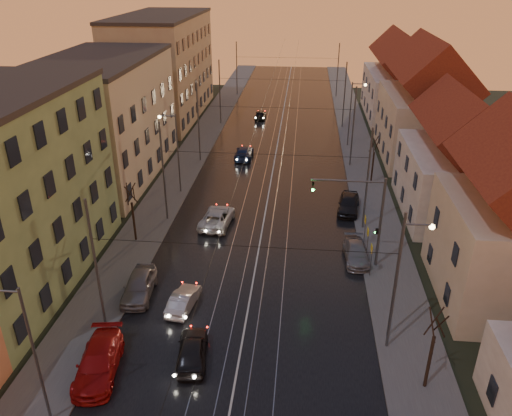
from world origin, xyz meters
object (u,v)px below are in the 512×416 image
(street_lamp_1, at_px, (403,270))
(parked_right_2, at_px, (349,203))
(parked_right_1, at_px, (356,253))
(traffic_light_mast, at_px, (368,211))
(street_lamp_3, at_px, (353,108))
(driving_car_2, at_px, (217,217))
(driving_car_0, at_px, (192,350))
(driving_car_3, at_px, (244,153))
(driving_car_4, at_px, (261,115))
(street_lamp_2, at_px, (174,146))
(parked_left_2, at_px, (99,362))
(street_lamp_0, at_px, (26,344))
(driving_car_1, at_px, (183,300))
(parked_left_3, at_px, (139,285))

(street_lamp_1, xyz_separation_m, parked_right_2, (-1.50, 17.33, -4.10))
(parked_right_1, bearing_deg, traffic_light_mast, -65.02)
(street_lamp_1, distance_m, parked_right_2, 17.87)
(street_lamp_3, height_order, driving_car_2, street_lamp_3)
(driving_car_0, height_order, parked_right_2, parked_right_2)
(street_lamp_1, bearing_deg, driving_car_3, 112.75)
(traffic_light_mast, xyz_separation_m, parked_right_1, (-0.39, 0.77, -3.96))
(driving_car_3, relative_size, driving_car_4, 1.25)
(street_lamp_2, xyz_separation_m, parked_left_2, (1.50, -24.59, -4.14))
(street_lamp_0, xyz_separation_m, driving_car_0, (6.44, 4.91, -4.18))
(street_lamp_0, distance_m, driving_car_4, 55.76)
(street_lamp_1, height_order, street_lamp_2, same)
(parked_right_2, bearing_deg, driving_car_4, 117.31)
(street_lamp_2, bearing_deg, driving_car_1, -75.24)
(street_lamp_3, relative_size, parked_right_1, 1.83)
(parked_left_3, bearing_deg, parked_left_2, -94.38)
(street_lamp_2, relative_size, driving_car_3, 1.67)
(driving_car_1, height_order, parked_left_3, parked_left_3)
(street_lamp_1, bearing_deg, driving_car_1, 173.08)
(street_lamp_0, distance_m, driving_car_2, 22.54)
(street_lamp_1, relative_size, driving_car_1, 2.13)
(parked_left_3, xyz_separation_m, parked_right_1, (15.20, 6.02, -0.15))
(street_lamp_0, height_order, parked_right_1, street_lamp_0)
(parked_right_1, bearing_deg, street_lamp_1, -82.49)
(traffic_light_mast, bearing_deg, street_lamp_2, 144.93)
(traffic_light_mast, height_order, driving_car_0, traffic_light_mast)
(driving_car_1, bearing_deg, street_lamp_0, 70.71)
(driving_car_0, xyz_separation_m, parked_left_2, (-4.94, -1.50, 0.05))
(traffic_light_mast, distance_m, driving_car_3, 25.54)
(driving_car_4, bearing_deg, driving_car_3, 88.21)
(driving_car_4, xyz_separation_m, parked_left_3, (-4.42, -44.53, 0.14))
(street_lamp_0, distance_m, parked_left_2, 5.57)
(street_lamp_3, relative_size, driving_car_4, 2.09)
(street_lamp_3, bearing_deg, street_lamp_0, -112.48)
(driving_car_0, distance_m, parked_left_2, 5.16)
(street_lamp_1, distance_m, driving_car_2, 19.31)
(street_lamp_2, distance_m, parked_left_2, 24.98)
(driving_car_0, distance_m, parked_left_3, 7.65)
(driving_car_2, distance_m, parked_right_1, 12.55)
(street_lamp_1, bearing_deg, street_lamp_0, -156.28)
(street_lamp_2, bearing_deg, traffic_light_mast, -35.07)
(street_lamp_1, height_order, driving_car_2, street_lamp_1)
(traffic_light_mast, xyz_separation_m, driving_car_0, (-10.66, -11.09, -3.90))
(street_lamp_1, relative_size, driving_car_2, 1.56)
(driving_car_3, bearing_deg, street_lamp_3, -156.29)
(driving_car_4, distance_m, parked_right_1, 40.00)
(street_lamp_3, height_order, parked_left_2, street_lamp_3)
(street_lamp_1, distance_m, street_lamp_2, 27.05)
(street_lamp_3, bearing_deg, parked_left_3, -116.67)
(driving_car_0, bearing_deg, driving_car_3, -96.01)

